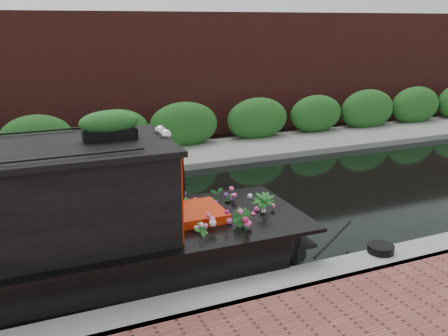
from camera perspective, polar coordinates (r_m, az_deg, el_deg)
name	(u,v)px	position (r m, az deg, el deg)	size (l,w,h in m)	color
ground	(172,220)	(9.79, -6.00, -5.91)	(80.00, 80.00, 0.00)	black
near_bank_coping	(247,305)	(7.04, 2.62, -15.34)	(40.00, 0.60, 0.50)	gray
far_bank_path	(123,165)	(13.64, -11.45, 0.34)	(40.00, 2.40, 0.34)	slate
far_hedge	(116,157)	(14.49, -12.23, 1.24)	(40.00, 1.10, 2.80)	#1F521B
far_brick_wall	(102,141)	(16.50, -13.74, 2.98)	(40.00, 1.00, 8.00)	#4D1E1A
rope_fender	(294,236)	(8.76, 8.03, -7.69)	(0.30, 0.30, 0.36)	olive
coiled_mooring_rope	(381,249)	(8.22, 17.48, -8.79)	(0.41, 0.41, 0.12)	black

